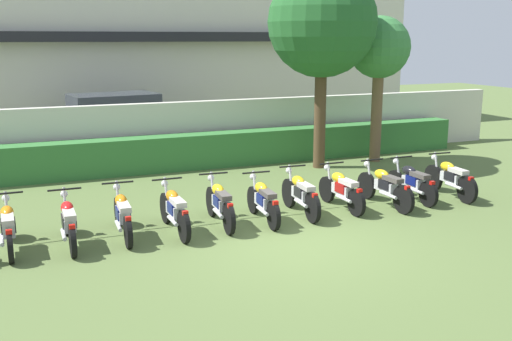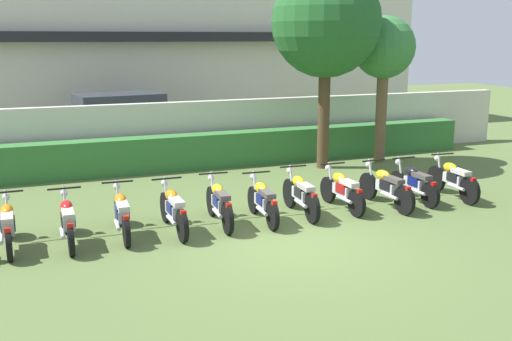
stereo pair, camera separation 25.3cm
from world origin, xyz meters
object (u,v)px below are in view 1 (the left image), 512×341
(motorcycle_in_row_1, at_px, (69,222))
(motorcycle_in_row_0, at_px, (8,227))
(motorcycle_in_row_4, at_px, (220,203))
(motorcycle_in_row_8, at_px, (385,186))
(parked_car, at_px, (119,123))
(motorcycle_in_row_10, at_px, (450,178))
(motorcycle_in_row_3, at_px, (174,210))
(motorcycle_in_row_5, at_px, (263,200))
(tree_far_side, at_px, (379,50))
(motorcycle_in_row_9, at_px, (412,182))
(motorcycle_in_row_2, at_px, (122,214))
(motorcycle_in_row_6, at_px, (300,194))
(motorcycle_in_row_7, at_px, (341,189))
(tree_near_inspector, at_px, (322,23))

(motorcycle_in_row_1, bearing_deg, motorcycle_in_row_0, 83.24)
(motorcycle_in_row_4, height_order, motorcycle_in_row_8, same)
(parked_car, relative_size, motorcycle_in_row_10, 2.49)
(motorcycle_in_row_3, height_order, motorcycle_in_row_5, motorcycle_in_row_3)
(motorcycle_in_row_3, bearing_deg, motorcycle_in_row_1, 89.19)
(tree_far_side, relative_size, motorcycle_in_row_9, 2.39)
(motorcycle_in_row_2, distance_m, motorcycle_in_row_6, 3.72)
(motorcycle_in_row_6, height_order, motorcycle_in_row_10, same)
(motorcycle_in_row_8, xyz_separation_m, motorcycle_in_row_9, (0.85, 0.16, -0.01))
(motorcycle_in_row_3, relative_size, motorcycle_in_row_9, 1.06)
(parked_car, distance_m, motorcycle_in_row_7, 9.33)
(parked_car, height_order, motorcycle_in_row_10, parked_car)
(motorcycle_in_row_0, height_order, motorcycle_in_row_3, motorcycle_in_row_3)
(motorcycle_in_row_2, bearing_deg, tree_far_side, -61.43)
(motorcycle_in_row_7, bearing_deg, motorcycle_in_row_4, 89.97)
(motorcycle_in_row_0, xyz_separation_m, motorcycle_in_row_1, (1.00, -0.12, 0.00))
(motorcycle_in_row_6, bearing_deg, motorcycle_in_row_8, -90.63)
(motorcycle_in_row_4, xyz_separation_m, motorcycle_in_row_6, (1.80, 0.01, 0.00))
(motorcycle_in_row_6, bearing_deg, motorcycle_in_row_1, 94.31)
(motorcycle_in_row_3, distance_m, motorcycle_in_row_10, 6.65)
(motorcycle_in_row_2, height_order, motorcycle_in_row_8, motorcycle_in_row_8)
(motorcycle_in_row_1, relative_size, motorcycle_in_row_3, 0.97)
(motorcycle_in_row_0, height_order, motorcycle_in_row_4, motorcycle_in_row_4)
(motorcycle_in_row_1, relative_size, motorcycle_in_row_9, 1.04)
(motorcycle_in_row_3, distance_m, motorcycle_in_row_9, 5.63)
(motorcycle_in_row_10, bearing_deg, motorcycle_in_row_0, 92.76)
(motorcycle_in_row_3, bearing_deg, motorcycle_in_row_4, -84.35)
(parked_car, xyz_separation_m, motorcycle_in_row_6, (2.26, -8.76, -0.48))
(tree_far_side, relative_size, motorcycle_in_row_10, 2.28)
(motorcycle_in_row_4, relative_size, motorcycle_in_row_5, 1.06)
(motorcycle_in_row_1, relative_size, motorcycle_in_row_5, 1.05)
(motorcycle_in_row_0, bearing_deg, motorcycle_in_row_4, -91.48)
(motorcycle_in_row_4, bearing_deg, motorcycle_in_row_7, -85.57)
(tree_near_inspector, xyz_separation_m, motorcycle_in_row_2, (-6.32, -3.97, -3.61))
(tree_far_side, bearing_deg, motorcycle_in_row_9, -112.86)
(motorcycle_in_row_0, height_order, motorcycle_in_row_6, motorcycle_in_row_6)
(motorcycle_in_row_4, height_order, motorcycle_in_row_7, motorcycle_in_row_4)
(motorcycle_in_row_1, relative_size, motorcycle_in_row_8, 0.95)
(motorcycle_in_row_5, height_order, motorcycle_in_row_7, motorcycle_in_row_7)
(motorcycle_in_row_0, xyz_separation_m, motorcycle_in_row_7, (6.71, 0.04, 0.00))
(motorcycle_in_row_9, distance_m, motorcycle_in_row_10, 1.02)
(motorcycle_in_row_7, bearing_deg, motorcycle_in_row_1, 90.47)
(motorcycle_in_row_1, relative_size, motorcycle_in_row_4, 0.99)
(motorcycle_in_row_5, bearing_deg, tree_near_inspector, -37.32)
(tree_near_inspector, distance_m, tree_far_side, 2.14)
(motorcycle_in_row_6, bearing_deg, motorcycle_in_row_10, -87.93)
(parked_car, relative_size, motorcycle_in_row_8, 2.39)
(motorcycle_in_row_7, bearing_deg, tree_near_inspector, -23.02)
(motorcycle_in_row_8, bearing_deg, motorcycle_in_row_2, 86.36)
(motorcycle_in_row_2, xyz_separation_m, motorcycle_in_row_4, (1.92, -0.02, 0.01))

